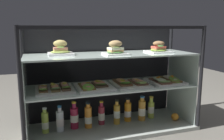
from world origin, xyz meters
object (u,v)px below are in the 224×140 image
at_px(open_sandwich_tray_right_of_center, 55,88).
at_px(open_sandwich_tray_far_right, 165,80).
at_px(plated_roll_sandwich_mid_right, 115,49).
at_px(juice_bottle_near_post, 45,122).
at_px(open_sandwich_tray_near_left_corner, 130,83).
at_px(orange_fruit_beside_bottles, 175,117).
at_px(juice_bottle_front_fourth, 60,121).
at_px(juice_bottle_front_right_end, 142,110).
at_px(juice_bottle_back_right, 101,115).
at_px(plated_roll_sandwich_mid_left, 60,50).
at_px(juice_bottle_front_left_end, 128,112).
at_px(juice_bottle_back_left, 151,109).
at_px(plated_roll_sandwich_far_right, 159,48).
at_px(open_sandwich_tray_mid_left, 94,86).
at_px(juice_bottle_front_second, 74,117).
at_px(juice_bottle_front_middle, 88,117).
at_px(juice_bottle_back_center, 117,114).

distance_m(open_sandwich_tray_right_of_center, open_sandwich_tray_far_right, 1.00).
height_order(plated_roll_sandwich_mid_right, juice_bottle_near_post, plated_roll_sandwich_mid_right).
distance_m(open_sandwich_tray_right_of_center, open_sandwich_tray_near_left_corner, 0.65).
bearing_deg(orange_fruit_beside_bottles, open_sandwich_tray_far_right, 163.03).
xyz_separation_m(plated_roll_sandwich_mid_right, juice_bottle_front_fourth, (-0.47, 0.09, -0.61)).
relative_size(juice_bottle_front_fourth, juice_bottle_front_right_end, 0.96).
bearing_deg(juice_bottle_back_right, orange_fruit_beside_bottles, -11.04).
relative_size(plated_roll_sandwich_mid_left, orange_fruit_beside_bottles, 2.79).
relative_size(juice_bottle_front_left_end, juice_bottle_back_left, 1.02).
xyz_separation_m(plated_roll_sandwich_far_right, juice_bottle_front_fourth, (-0.90, 0.05, -0.60)).
bearing_deg(open_sandwich_tray_near_left_corner, open_sandwich_tray_mid_left, -179.79).
bearing_deg(juice_bottle_front_right_end, orange_fruit_beside_bottles, -19.15).
bearing_deg(juice_bottle_front_left_end, juice_bottle_front_second, -179.23).
xyz_separation_m(plated_roll_sandwich_mid_left, juice_bottle_front_middle, (0.21, -0.04, -0.60)).
height_order(plated_roll_sandwich_mid_left, open_sandwich_tray_near_left_corner, plated_roll_sandwich_mid_left).
xyz_separation_m(plated_roll_sandwich_far_right, juice_bottle_back_left, (-0.02, 0.08, -0.60)).
distance_m(juice_bottle_front_middle, orange_fruit_beside_bottles, 0.83).
bearing_deg(juice_bottle_back_center, juice_bottle_front_middle, 179.64).
bearing_deg(juice_bottle_near_post, open_sandwich_tray_far_right, -4.40).
xyz_separation_m(juice_bottle_front_second, juice_bottle_front_middle, (0.12, -0.02, -0.00)).
bearing_deg(orange_fruit_beside_bottles, juice_bottle_front_right_end, 160.85).
relative_size(open_sandwich_tray_mid_left, juice_bottle_front_fourth, 1.44).
distance_m(open_sandwich_tray_right_of_center, juice_bottle_front_second, 0.34).
height_order(juice_bottle_near_post, juice_bottle_back_right, same).
distance_m(juice_bottle_near_post, juice_bottle_front_right_end, 0.89).
height_order(plated_roll_sandwich_far_right, orange_fruit_beside_bottles, plated_roll_sandwich_far_right).
distance_m(juice_bottle_back_center, juice_bottle_front_right_end, 0.26).
bearing_deg(plated_roll_sandwich_mid_right, open_sandwich_tray_mid_left, 168.46).
relative_size(plated_roll_sandwich_mid_right, juice_bottle_back_center, 0.84).
bearing_deg(open_sandwich_tray_far_right, juice_bottle_front_right_end, 159.73).
distance_m(juice_bottle_front_fourth, juice_bottle_front_right_end, 0.77).
relative_size(plated_roll_sandwich_mid_left, juice_bottle_back_center, 0.87).
bearing_deg(juice_bottle_near_post, juice_bottle_front_left_end, 1.36).
height_order(juice_bottle_front_second, juice_bottle_front_middle, juice_bottle_front_second).
height_order(open_sandwich_tray_mid_left, juice_bottle_front_middle, open_sandwich_tray_mid_left).
distance_m(plated_roll_sandwich_mid_left, plated_roll_sandwich_mid_right, 0.45).
bearing_deg(plated_roll_sandwich_mid_left, plated_roll_sandwich_far_right, -5.42).
xyz_separation_m(plated_roll_sandwich_far_right, orange_fruit_beside_bottles, (0.17, -0.06, -0.65)).
relative_size(juice_bottle_back_right, orange_fruit_beside_bottles, 3.04).
bearing_deg(juice_bottle_back_left, open_sandwich_tray_far_right, -50.59).
relative_size(plated_roll_sandwich_far_right, juice_bottle_front_fourth, 0.90).
bearing_deg(juice_bottle_front_right_end, juice_bottle_front_fourth, -179.90).
height_order(plated_roll_sandwich_far_right, juice_bottle_front_right_end, plated_roll_sandwich_far_right).
bearing_deg(plated_roll_sandwich_mid_left, open_sandwich_tray_right_of_center, -130.13).
distance_m(plated_roll_sandwich_mid_left, juice_bottle_front_right_end, 0.95).
bearing_deg(juice_bottle_front_right_end, open_sandwich_tray_far_right, -20.27).
xyz_separation_m(open_sandwich_tray_right_of_center, juice_bottle_front_second, (0.16, 0.06, -0.29)).
bearing_deg(juice_bottle_front_left_end, juice_bottle_near_post, -178.64).
xyz_separation_m(open_sandwich_tray_right_of_center, juice_bottle_front_middle, (0.28, 0.04, -0.30)).
xyz_separation_m(plated_roll_sandwich_mid_left, juice_bottle_back_right, (0.34, -0.00, -0.61)).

